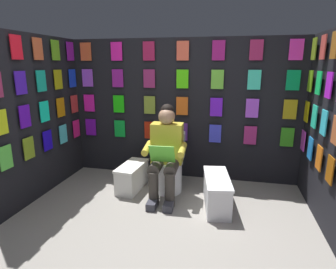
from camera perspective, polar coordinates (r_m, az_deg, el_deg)
The scene contains 8 objects.
ground_plane at distance 2.88m, azimuth -3.79°, elevation -21.54°, with size 30.00×30.00×0.00m, color gray.
display_wall_back at distance 4.19m, azimuth 3.04°, elevation 5.04°, with size 3.43×0.14×2.04m.
display_wall_left at distance 3.37m, azimuth 30.13°, elevation 0.97°, with size 0.14×1.79×2.04m.
display_wall_right at distance 4.00m, azimuth -24.50°, elevation 3.40°, with size 0.14×1.79×2.04m.
toilet at distance 3.86m, azimuth 0.14°, elevation -6.41°, with size 0.41×0.56×0.77m.
person_reading at distance 3.57m, azimuth -0.51°, elevation -3.54°, with size 0.54×0.69×1.19m.
comic_longbox_near at distance 3.95m, azimuth -7.23°, elevation -8.42°, with size 0.32×0.63×0.35m.
comic_longbox_far at distance 3.49m, azimuth 9.80°, elevation -11.33°, with size 0.39×0.78×0.38m.
Camera 1 is at (-0.68, 2.25, 1.68)m, focal length 30.22 mm.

